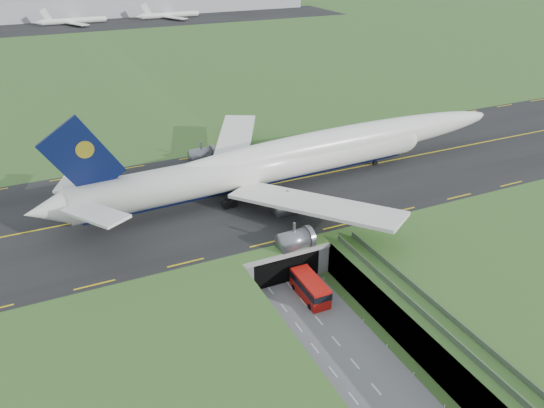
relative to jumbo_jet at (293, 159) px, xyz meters
name	(u,v)px	position (x,y,z in m)	size (l,w,h in m)	color
ground	(310,310)	(-12.65, -31.23, -11.85)	(900.00, 900.00, 0.00)	#356127
airfield_deck	(310,295)	(-12.65, -31.23, -8.85)	(800.00, 800.00, 6.00)	gray
trench_road	(334,340)	(-12.65, -38.73, -11.75)	(12.00, 75.00, 0.20)	slate
taxiway	(232,192)	(-12.65, 1.77, -5.76)	(800.00, 44.00, 0.18)	black
tunnel_portal	(266,242)	(-12.65, -14.52, -8.52)	(17.00, 22.30, 6.00)	gray
guideway	(455,339)	(-1.65, -50.34, -6.53)	(3.00, 53.00, 7.05)	#A8A8A3
jumbo_jet	(293,159)	(0.00, 0.00, 0.00)	(104.82, 65.47, 21.68)	white
shuttle_tram	(310,288)	(-11.05, -28.35, -9.96)	(3.38, 8.58, 3.46)	red
cargo_terminal	(71,5)	(-12.80, 268.18, 2.10)	(320.00, 67.00, 15.60)	#B2B2B2
distant_hills	(136,6)	(51.73, 398.77, -15.85)	(700.00, 91.00, 60.00)	slate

